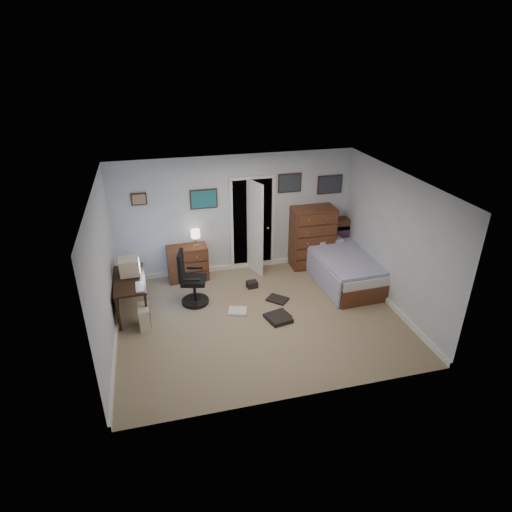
% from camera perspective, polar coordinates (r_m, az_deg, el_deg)
% --- Properties ---
extents(floor, '(5.00, 4.00, 0.02)m').
position_cam_1_polar(floor, '(7.79, 0.50, -8.31)').
color(floor, gray).
rests_on(floor, ground).
extents(computer_desk, '(0.58, 1.20, 0.68)m').
position_cam_1_polar(computer_desk, '(8.01, -16.98, -4.01)').
color(computer_desk, black).
rests_on(computer_desk, floor).
extents(crt_monitor, '(0.36, 0.34, 0.33)m').
position_cam_1_polar(crt_monitor, '(7.99, -16.53, -1.38)').
color(crt_monitor, beige).
rests_on(crt_monitor, computer_desk).
extents(keyboard, '(0.15, 0.37, 0.02)m').
position_cam_1_polar(keyboard, '(7.61, -15.25, -4.00)').
color(keyboard, beige).
rests_on(keyboard, computer_desk).
extents(pc_tower, '(0.20, 0.39, 0.41)m').
position_cam_1_polar(pc_tower, '(7.69, -14.65, -7.84)').
color(pc_tower, beige).
rests_on(pc_tower, floor).
extents(office_chair, '(0.62, 0.62, 1.07)m').
position_cam_1_polar(office_chair, '(8.09, -8.68, -3.68)').
color(office_chair, black).
rests_on(office_chair, floor).
extents(media_stack, '(0.16, 0.16, 0.79)m').
position_cam_1_polar(media_stack, '(8.66, -17.04, -2.57)').
color(media_stack, maroon).
rests_on(media_stack, floor).
extents(low_dresser, '(0.83, 0.44, 0.73)m').
position_cam_1_polar(low_dresser, '(8.96, -9.10, -0.92)').
color(low_dresser, brown).
rests_on(low_dresser, floor).
extents(table_lamp, '(0.19, 0.19, 0.36)m').
position_cam_1_polar(table_lamp, '(8.71, -8.08, 2.89)').
color(table_lamp, gold).
rests_on(table_lamp, low_dresser).
extents(doorway, '(0.96, 1.12, 2.05)m').
position_cam_1_polar(doorway, '(9.34, -0.93, 4.88)').
color(doorway, black).
rests_on(doorway, floor).
extents(tall_dresser, '(0.92, 0.55, 1.34)m').
position_cam_1_polar(tall_dresser, '(9.37, 7.47, 2.53)').
color(tall_dresser, brown).
rests_on(tall_dresser, floor).
extents(headboard_bookcase, '(1.11, 0.32, 0.99)m').
position_cam_1_polar(headboard_bookcase, '(9.68, 9.59, 2.24)').
color(headboard_bookcase, brown).
rests_on(headboard_bookcase, floor).
extents(bed, '(1.15, 2.05, 0.66)m').
position_cam_1_polar(bed, '(8.96, 11.41, -1.51)').
color(bed, brown).
rests_on(bed, floor).
extents(wall_posters, '(4.38, 0.04, 0.60)m').
position_cam_1_polar(wall_posters, '(8.88, 0.89, 8.82)').
color(wall_posters, '#331E11').
rests_on(wall_posters, floor).
extents(floor_clutter, '(1.27, 1.56, 0.13)m').
position_cam_1_polar(floor_clutter, '(7.98, 1.59, -6.99)').
color(floor_clutter, black).
rests_on(floor_clutter, floor).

